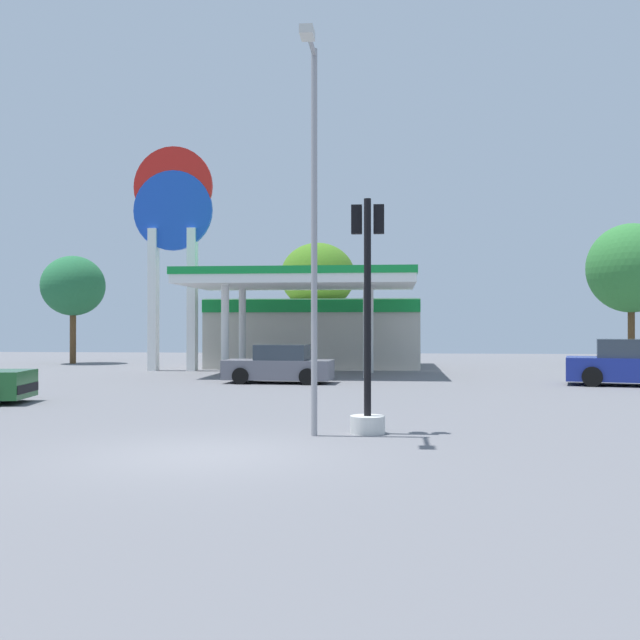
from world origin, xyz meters
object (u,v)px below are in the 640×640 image
car_1 (634,365)px  tree_0 (73,286)px  station_pole_sign (173,231)px  traffic_signal_1 (368,349)px  car_0 (279,366)px  tree_1 (318,276)px  corner_streetlamp (313,203)px  tree_2 (631,268)px

car_1 → tree_0: 29.18m
station_pole_sign → traffic_signal_1: size_ratio=2.27×
car_1 → traffic_signal_1: traffic_signal_1 is taller
station_pole_sign → car_0: bearing=-48.9°
station_pole_sign → tree_1: 9.09m
traffic_signal_1 → corner_streetlamp: size_ratio=0.62×
car_1 → traffic_signal_1: (-8.89, -12.51, 0.92)m
car_0 → tree_2: bearing=39.2°
car_0 → traffic_signal_1: (3.67, -12.55, 1.02)m
traffic_signal_1 → corner_streetlamp: 3.02m
car_0 → corner_streetlamp: size_ratio=0.54×
tree_1 → tree_2: bearing=0.3°
car_1 → traffic_signal_1: bearing=-125.4°
car_1 → tree_1: 18.80m
car_0 → tree_1: bearing=89.7°
tree_0 → traffic_signal_1: bearing=-55.9°
station_pole_sign → car_0: 10.95m
tree_0 → tree_2: tree_2 is taller
traffic_signal_1 → corner_streetlamp: (-1.01, -0.63, 2.78)m
traffic_signal_1 → car_0: bearing=106.3°
tree_1 → corner_streetlamp: 26.73m
car_1 → tree_2: size_ratio=0.66×
car_0 → tree_2: size_ratio=0.54×
car_1 → tree_0: size_ratio=0.82×
tree_0 → car_0: bearing=-43.4°
car_1 → tree_2: bearing=73.5°
car_1 → traffic_signal_1: 15.37m
car_0 → tree_2: 21.86m
traffic_signal_1 → tree_0: (-17.11, 25.26, 2.62)m
traffic_signal_1 → tree_0: 30.62m
station_pole_sign → tree_0: bearing=142.0°
station_pole_sign → tree_0: size_ratio=1.76×
station_pole_sign → tree_2: bearing=16.2°
station_pole_sign → car_1: (18.63, -7.00, -5.79)m
corner_streetlamp → station_pole_sign: bearing=113.5°
car_1 → tree_1: size_ratio=0.74×
station_pole_sign → traffic_signal_1: station_pole_sign is taller
station_pole_sign → tree_2: size_ratio=1.40×
tree_2 → tree_0: bearing=-178.5°
tree_0 → tree_2: 30.05m
tree_0 → car_1: bearing=-26.1°
tree_1 → corner_streetlamp: bearing=-84.4°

